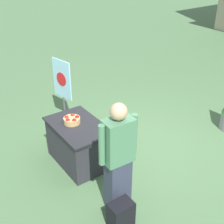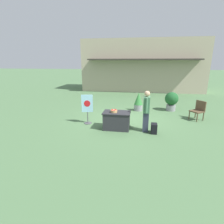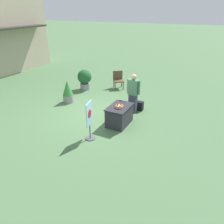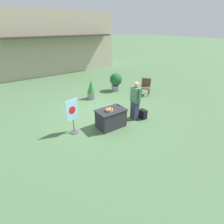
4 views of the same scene
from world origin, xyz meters
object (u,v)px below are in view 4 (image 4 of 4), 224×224
(person_visitor, at_px, (135,101))
(potted_plant_far_right, at_px, (92,90))
(backpack, at_px, (143,114))
(patio_chair, at_px, (146,86))
(poster_board, at_px, (73,116))
(potted_plant_far_left, at_px, (116,81))
(apple_basket, at_px, (109,110))
(display_table, at_px, (111,118))

(person_visitor, height_order, potted_plant_far_right, person_visitor)
(backpack, bearing_deg, patio_chair, 42.83)
(poster_board, distance_m, potted_plant_far_left, 5.32)
(potted_plant_far_left, bearing_deg, poster_board, -145.07)
(potted_plant_far_right, bearing_deg, patio_chair, -22.87)
(backpack, relative_size, poster_board, 0.30)
(potted_plant_far_left, bearing_deg, backpack, -108.65)
(potted_plant_far_right, xyz_separation_m, potted_plant_far_left, (1.98, 0.30, 0.09))
(apple_basket, bearing_deg, potted_plant_far_left, 49.86)
(apple_basket, bearing_deg, person_visitor, -0.78)
(poster_board, bearing_deg, patio_chair, 92.39)
(backpack, distance_m, poster_board, 3.22)
(poster_board, relative_size, potted_plant_far_right, 1.28)
(patio_chair, bearing_deg, display_table, -10.33)
(person_visitor, relative_size, potted_plant_far_left, 1.54)
(apple_basket, relative_size, potted_plant_far_right, 0.26)
(person_visitor, relative_size, patio_chair, 1.79)
(person_visitor, relative_size, potted_plant_far_right, 1.59)
(display_table, bearing_deg, backpack, -9.33)
(person_visitor, xyz_separation_m, poster_board, (-2.74, 0.54, -0.14))
(backpack, distance_m, patio_chair, 3.23)
(display_table, distance_m, poster_board, 1.59)
(poster_board, bearing_deg, display_table, 59.73)
(apple_basket, distance_m, poster_board, 1.45)
(person_visitor, bearing_deg, apple_basket, 2.25)
(backpack, xyz_separation_m, potted_plant_far_left, (1.28, 3.78, 0.44))
(person_visitor, distance_m, potted_plant_far_left, 3.94)
(backpack, distance_m, potted_plant_far_left, 4.01)
(backpack, height_order, potted_plant_far_right, potted_plant_far_right)
(display_table, distance_m, backpack, 1.64)
(potted_plant_far_right, bearing_deg, backpack, -78.61)
(display_table, height_order, potted_plant_far_left, potted_plant_far_left)
(apple_basket, bearing_deg, patio_chair, 25.73)
(person_visitor, bearing_deg, potted_plant_far_left, -111.35)
(patio_chair, relative_size, potted_plant_far_right, 0.89)
(patio_chair, distance_m, potted_plant_far_right, 3.32)
(person_visitor, xyz_separation_m, potted_plant_far_right, (-0.35, 3.28, -0.35))
(apple_basket, height_order, potted_plant_far_left, potted_plant_far_left)
(backpack, relative_size, potted_plant_far_left, 0.37)
(person_visitor, xyz_separation_m, backpack, (0.35, -0.20, -0.69))
(potted_plant_far_right, relative_size, potted_plant_far_left, 0.97)
(apple_basket, xyz_separation_m, potted_plant_far_left, (3.00, 3.56, -0.19))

